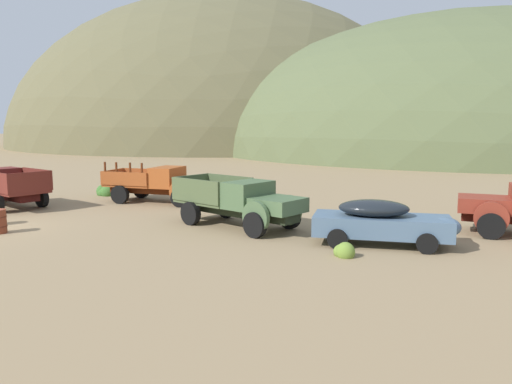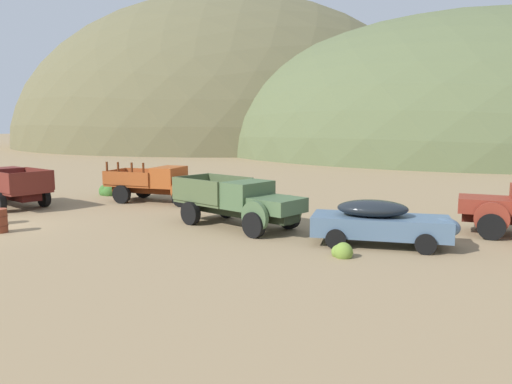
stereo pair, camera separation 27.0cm
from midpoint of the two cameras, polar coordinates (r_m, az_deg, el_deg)
The scene contains 10 objects.
hill_distant at distance 99.29m, azimuth -2.93°, elevation 5.53°, with size 80.92×77.71×55.55m, color brown.
hill_far_left at distance 79.15m, azimuth 22.91°, elevation 4.31°, with size 73.33×68.16×38.52m, color #56603D.
truck_oxblood at distance 28.40m, azimuth -26.93°, elevation 0.70°, with size 6.16×3.70×1.91m.
truck_oxide_orange at distance 26.48m, azimuth -9.88°, elevation 0.94°, with size 5.84×2.73×2.16m.
truck_weathered_green at distance 19.73m, azimuth -0.89°, elevation -1.27°, with size 6.09×3.78×1.91m.
car_chalk_blue at distance 17.50m, azimuth 15.00°, elevation -3.38°, with size 5.05×2.47×1.57m.
bush_front_left at distance 30.04m, azimuth -16.46°, elevation 0.03°, with size 1.22×0.80×0.79m.
bush_between_trucks at distance 15.90m, azimuth 10.37°, elevation -6.82°, with size 0.71×0.64×0.62m.
bush_lone_scrub at distance 24.52m, azimuth 27.49°, elevation -2.17°, with size 1.15×1.22×0.96m.
bush_front_right at distance 21.37m, azimuth 11.96°, elevation -3.09°, with size 0.67×0.59×0.62m.
Camera 2 is at (17.55, -13.69, 4.17)m, focal length 34.73 mm.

